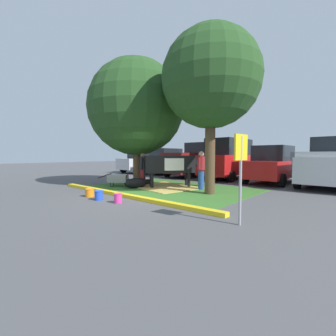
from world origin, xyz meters
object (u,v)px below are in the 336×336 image
object	(u,v)px
parking_sign	(241,161)
suv_black	(229,159)
person_handler	(201,169)
wheelbarrow	(118,179)
shade_tree_right	(211,79)
bucket_orange	(90,192)
calf_lying	(137,183)
bucket_blue	(99,195)
bucket_pink	(118,198)
hatchback_white	(166,162)
person_visitor_near	(143,168)
person_visitor_far	(201,168)
pickup_truck_maroon	(195,161)
sedan_red	(273,165)
pickup_truck_black	(332,164)
shade_tree_left	(136,108)
cow_holstein	(172,164)
sedan_silver	(143,161)

from	to	relation	value
parking_sign	suv_black	distance (m)	9.77
person_handler	wheelbarrow	bearing A→B (deg)	-152.70
shade_tree_right	parking_sign	bearing A→B (deg)	-49.02
bucket_orange	calf_lying	bearing A→B (deg)	97.18
calf_lying	bucket_blue	xyz separation A→B (m)	(1.12, -2.63, -0.07)
bucket_pink	hatchback_white	world-z (taller)	hatchback_white
bucket_blue	shade_tree_right	bearing A→B (deg)	57.69
person_visitor_near	person_visitor_far	world-z (taller)	person_visitor_far
hatchback_white	pickup_truck_maroon	distance (m)	2.75
sedan_red	pickup_truck_black	size ratio (longest dim) A/B	0.82
bucket_orange	shade_tree_left	bearing A→B (deg)	110.17
cow_holstein	pickup_truck_maroon	xyz separation A→B (m)	(-2.48, 5.38, 0.03)
bucket_blue	hatchback_white	xyz separation A→B (m)	(-5.35, 9.31, 0.82)
wheelbarrow	bucket_orange	world-z (taller)	wheelbarrow
parking_sign	pickup_truck_maroon	world-z (taller)	pickup_truck_maroon
calf_lying	sedan_silver	world-z (taller)	sedan_silver
shade_tree_right	bucket_blue	distance (m)	5.91
calf_lying	person_handler	distance (m)	3.00
sedan_silver	person_visitor_far	bearing A→B (deg)	-24.90
hatchback_white	sedan_red	xyz separation A→B (m)	(8.25, -0.45, 0.00)
person_visitor_far	bucket_orange	bearing A→B (deg)	-106.77
shade_tree_left	person_visitor_far	size ratio (longest dim) A/B	3.77
parking_sign	bucket_blue	size ratio (longest dim) A/B	6.15
sedan_red	hatchback_white	bearing A→B (deg)	176.86
pickup_truck_maroon	sedan_red	world-z (taller)	pickup_truck_maroon
bucket_pink	bucket_blue	bearing A→B (deg)	-169.55
bucket_orange	sedan_silver	size ratio (longest dim) A/B	0.08
shade_tree_left	shade_tree_right	world-z (taller)	shade_tree_right
parking_sign	suv_black	world-z (taller)	suv_black
shade_tree_left	person_visitor_near	size ratio (longest dim) A/B	3.87
hatchback_white	bucket_orange	bearing A→B (deg)	-63.69
bucket_orange	sedan_silver	xyz separation A→B (m)	(-7.10, 9.01, 0.83)
sedan_silver	shade_tree_left	bearing A→B (deg)	-44.18
person_handler	bucket_orange	xyz separation A→B (m)	(-2.15, -4.09, -0.76)
cow_holstein	hatchback_white	bearing A→B (deg)	134.34
shade_tree_right	bucket_blue	world-z (taller)	shade_tree_right
sedan_silver	pickup_truck_black	xyz separation A→B (m)	(13.36, 0.05, 0.13)
person_handler	suv_black	bearing A→B (deg)	103.48
shade_tree_left	wheelbarrow	bearing A→B (deg)	-99.54
shade_tree_right	person_visitor_near	xyz separation A→B (m)	(-3.60, -0.24, -3.53)
wheelbarrow	bucket_blue	size ratio (longest dim) A/B	4.47
cow_holstein	bucket_blue	size ratio (longest dim) A/B	8.24
shade_tree_right	suv_black	world-z (taller)	shade_tree_right
cow_holstein	calf_lying	bearing A→B (deg)	-127.03
wheelbarrow	bucket_pink	distance (m)	3.79
person_visitor_near	wheelbarrow	bearing A→B (deg)	-132.59
wheelbarrow	bucket_orange	xyz separation A→B (m)	(1.38, -2.27, -0.23)
pickup_truck_maroon	sedan_red	bearing A→B (deg)	-5.04
bucket_pink	shade_tree_left	bearing A→B (deg)	131.62
bucket_pink	sedan_red	xyz separation A→B (m)	(2.02, 8.70, 0.83)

